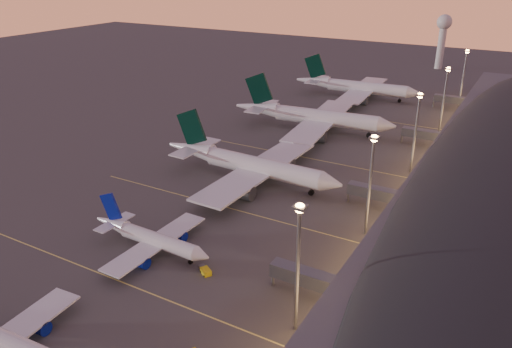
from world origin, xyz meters
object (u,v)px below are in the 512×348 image
Objects in this scene: airliner_wide_mid at (312,117)px; airliner_wide_far at (356,87)px; airliner_wide_near at (249,164)px; baggage_tug_c at (205,270)px; radar_tower at (443,32)px; airliner_narrow_north at (150,238)px.

airliner_wide_mid is 57.67m from airliner_wide_far.
airliner_wide_near is 14.28× the size of baggage_tug_c.
baggage_tug_c is at bearing -89.73° from radar_tower.
airliner_wide_mid is at bearing 132.57° from baggage_tug_c.
airliner_narrow_north is 101.16m from airliner_wide_mid.
airliner_wide_far is (-2.02, 57.63, -0.31)m from airliner_wide_mid.
airliner_wide_far is 161.74m from baggage_tug_c.
airliner_wide_mid is 1.06× the size of airliner_wide_far.
airliner_wide_near is at bearing -94.40° from radar_tower.
radar_tower is at bearing 87.55° from airliner_narrow_north.
airliner_narrow_north is at bearing -87.78° from airliner_wide_near.
airliner_wide_near is 50.79m from baggage_tug_c.
airliner_wide_near is at bearing -90.86° from airliner_wide_far.
airliner_wide_mid reaches higher than airliner_wide_far.
airliner_narrow_north is 1.03× the size of radar_tower.
radar_tower reaches higher than airliner_wide_near.
airliner_wide_near is 112.62m from airliner_wide_far.
airliner_wide_near is 0.93× the size of airliner_wide_mid.
airliner_wide_near is (-0.56, 46.19, 1.95)m from airliner_narrow_north.
radar_tower is at bearing 121.70° from baggage_tug_c.
radar_tower is (21.01, 93.33, 16.75)m from airliner_wide_far.
radar_tower is at bearing 77.13° from airliner_wide_mid.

